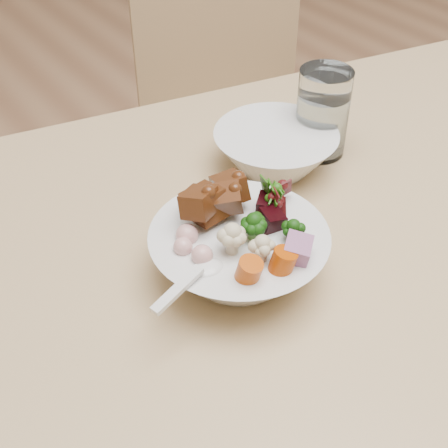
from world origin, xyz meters
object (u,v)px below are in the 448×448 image
object	(u,v)px
food_bowl	(239,250)
side_bowl	(275,151)
chair_far	(228,130)
water_glass	(322,116)

from	to	relation	value
food_bowl	side_bowl	size ratio (longest dim) A/B	1.17
chair_far	water_glass	bearing A→B (deg)	-88.76
food_bowl	side_bowl	world-z (taller)	food_bowl
chair_far	side_bowl	distance (m)	0.54
chair_far	side_bowl	world-z (taller)	chair_far
chair_far	food_bowl	distance (m)	0.72
water_glass	side_bowl	xyz separation A→B (m)	(-0.08, 0.00, -0.03)
water_glass	side_bowl	world-z (taller)	water_glass
chair_far	food_bowl	bearing A→B (deg)	-103.95
chair_far	water_glass	distance (m)	0.53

